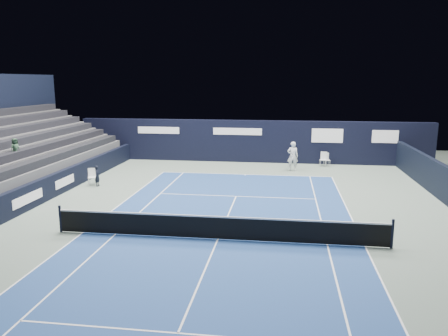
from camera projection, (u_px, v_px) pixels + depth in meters
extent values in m
plane|color=slate|center=(225.00, 223.00, 18.69)|extent=(48.00, 48.00, 0.00)
cube|color=navy|center=(218.00, 239.00, 16.75)|extent=(10.97, 23.77, 0.01)
cube|color=silver|center=(327.00, 160.00, 30.98)|extent=(0.51, 0.49, 0.04)
cube|color=silver|center=(326.00, 156.00, 31.11)|extent=(0.41, 0.14, 0.49)
cylinder|color=silver|center=(328.00, 163.00, 31.21)|extent=(0.02, 0.02, 0.43)
cylinder|color=silver|center=(323.00, 163.00, 31.16)|extent=(0.02, 0.02, 0.43)
cylinder|color=silver|center=(330.00, 164.00, 30.89)|extent=(0.02, 0.02, 0.43)
cylinder|color=silver|center=(325.00, 164.00, 30.84)|extent=(0.02, 0.02, 0.43)
cube|color=silver|center=(323.00, 160.00, 30.89)|extent=(0.55, 0.53, 0.04)
cube|color=silver|center=(324.00, 155.00, 31.02)|extent=(0.45, 0.15, 0.54)
cylinder|color=silver|center=(326.00, 163.00, 31.03)|extent=(0.03, 0.03, 0.48)
cylinder|color=silver|center=(321.00, 162.00, 31.17)|extent=(0.03, 0.03, 0.48)
cylinder|color=silver|center=(325.00, 164.00, 30.69)|extent=(0.03, 0.03, 0.48)
cylinder|color=silver|center=(320.00, 163.00, 30.84)|extent=(0.03, 0.03, 0.48)
cube|color=white|center=(92.00, 177.00, 25.39)|extent=(0.55, 0.54, 0.04)
cube|color=white|center=(92.00, 172.00, 25.53)|extent=(0.41, 0.19, 0.51)
cylinder|color=white|center=(95.00, 180.00, 25.65)|extent=(0.02, 0.02, 0.45)
cylinder|color=white|center=(89.00, 181.00, 25.56)|extent=(0.02, 0.02, 0.45)
cylinder|color=white|center=(95.00, 182.00, 25.32)|extent=(0.02, 0.02, 0.45)
cylinder|color=white|center=(89.00, 182.00, 25.23)|extent=(0.02, 0.02, 0.45)
imported|color=black|center=(97.00, 176.00, 25.13)|extent=(0.32, 0.46, 1.20)
cube|color=white|center=(245.00, 174.00, 28.29)|extent=(10.97, 0.06, 0.00)
cube|color=white|center=(365.00, 247.00, 16.01)|extent=(0.06, 23.77, 0.00)
cube|color=white|center=(83.00, 233.00, 17.49)|extent=(0.06, 23.77, 0.00)
cube|color=white|center=(327.00, 245.00, 16.20)|extent=(0.06, 23.77, 0.00)
cube|color=white|center=(115.00, 234.00, 17.30)|extent=(0.06, 23.77, 0.00)
cube|color=white|center=(236.00, 196.00, 22.97)|extent=(8.23, 0.06, 0.00)
cube|color=white|center=(178.00, 333.00, 10.54)|extent=(8.23, 0.06, 0.00)
cube|color=white|center=(218.00, 239.00, 16.75)|extent=(0.06, 12.80, 0.00)
cube|color=white|center=(245.00, 175.00, 28.15)|extent=(0.06, 0.30, 0.00)
cylinder|color=black|center=(392.00, 234.00, 15.79)|extent=(0.10, 0.10, 1.10)
cylinder|color=black|center=(60.00, 219.00, 17.50)|extent=(0.10, 0.10, 1.10)
cube|color=black|center=(218.00, 228.00, 16.66)|extent=(12.80, 0.03, 0.86)
cube|color=white|center=(218.00, 217.00, 16.57)|extent=(12.80, 0.05, 0.06)
cube|color=black|center=(251.00, 141.00, 32.47)|extent=(26.00, 0.60, 3.10)
cube|color=silver|center=(158.00, 130.00, 32.95)|extent=(3.20, 0.02, 0.50)
cube|color=silver|center=(237.00, 131.00, 32.14)|extent=(3.60, 0.02, 0.50)
cube|color=silver|center=(327.00, 136.00, 31.31)|extent=(2.20, 0.02, 1.00)
cube|color=silver|center=(385.00, 137.00, 30.77)|extent=(1.80, 0.02, 0.90)
cube|color=black|center=(62.00, 181.00, 23.73)|extent=(0.30, 22.00, 1.20)
cube|color=silver|center=(28.00, 198.00, 20.31)|extent=(0.02, 2.40, 0.45)
cube|color=silver|center=(65.00, 182.00, 23.71)|extent=(0.02, 2.00, 0.45)
cube|color=#454547|center=(61.00, 173.00, 24.74)|extent=(0.90, 16.00, 1.65)
cube|color=#4B4A4D|center=(45.00, 169.00, 24.82)|extent=(0.90, 16.00, 2.10)
cube|color=#4E4E50|center=(30.00, 165.00, 24.89)|extent=(0.90, 16.00, 2.55)
cube|color=#525255|center=(15.00, 160.00, 24.97)|extent=(0.90, 16.00, 3.00)
cube|color=#4A4A4D|center=(1.00, 156.00, 25.05)|extent=(0.90, 16.00, 3.45)
cube|color=black|center=(59.00, 155.00, 24.54)|extent=(0.63, 15.20, 0.40)
cube|color=black|center=(44.00, 147.00, 24.57)|extent=(0.63, 15.20, 0.40)
cube|color=black|center=(28.00, 139.00, 24.60)|extent=(0.63, 15.20, 0.40)
cube|color=black|center=(13.00, 131.00, 24.63)|extent=(0.63, 15.20, 0.40)
imported|color=#28442F|center=(15.00, 149.00, 21.98)|extent=(0.47, 0.59, 1.06)
imported|color=silver|center=(293.00, 156.00, 29.34)|extent=(0.73, 0.49, 1.99)
cylinder|color=black|center=(291.00, 156.00, 29.06)|extent=(0.03, 0.29, 0.13)
torus|color=black|center=(291.00, 155.00, 28.80)|extent=(0.30, 0.13, 0.29)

